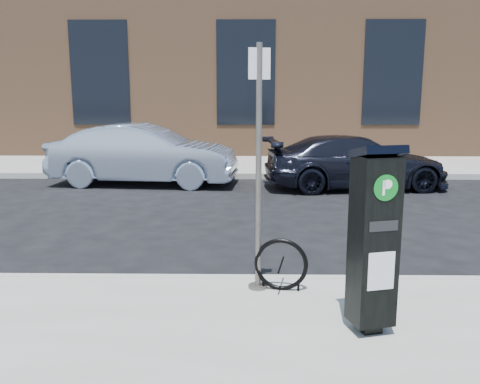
{
  "coord_description": "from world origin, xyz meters",
  "views": [
    {
      "loc": [
        0.08,
        -5.76,
        2.28
      ],
      "look_at": [
        -0.02,
        0.5,
        1.08
      ],
      "focal_mm": 38.0,
      "sensor_mm": 36.0,
      "label": 1
    }
  ],
  "objects_px": {
    "sign_pole": "(259,171)",
    "car_dark": "(356,162)",
    "parking_kiosk": "(374,238)",
    "car_silver": "(144,155)",
    "bike_rack": "(281,265)"
  },
  "relations": [
    {
      "from": "sign_pole",
      "to": "car_dark",
      "type": "height_order",
      "value": "sign_pole"
    },
    {
      "from": "parking_kiosk",
      "to": "car_silver",
      "type": "bearing_deg",
      "value": 99.11
    },
    {
      "from": "parking_kiosk",
      "to": "bike_rack",
      "type": "relative_size",
      "value": 2.89
    },
    {
      "from": "parking_kiosk",
      "to": "car_silver",
      "type": "height_order",
      "value": "parking_kiosk"
    },
    {
      "from": "bike_rack",
      "to": "car_silver",
      "type": "height_order",
      "value": "car_silver"
    },
    {
      "from": "bike_rack",
      "to": "car_silver",
      "type": "bearing_deg",
      "value": 121.68
    },
    {
      "from": "sign_pole",
      "to": "car_silver",
      "type": "bearing_deg",
      "value": 94.5
    },
    {
      "from": "car_silver",
      "to": "car_dark",
      "type": "distance_m",
      "value": 5.32
    },
    {
      "from": "bike_rack",
      "to": "car_dark",
      "type": "xyz_separation_m",
      "value": [
        2.28,
        7.06,
        0.21
      ]
    },
    {
      "from": "parking_kiosk",
      "to": "car_silver",
      "type": "xyz_separation_m",
      "value": [
        -3.77,
        8.52,
        -0.26
      ]
    },
    {
      "from": "parking_kiosk",
      "to": "bike_rack",
      "type": "distance_m",
      "value": 1.37
    },
    {
      "from": "car_dark",
      "to": "car_silver",
      "type": "bearing_deg",
      "value": 79.1
    },
    {
      "from": "sign_pole",
      "to": "car_dark",
      "type": "relative_size",
      "value": 0.6
    },
    {
      "from": "parking_kiosk",
      "to": "sign_pole",
      "type": "distance_m",
      "value": 1.51
    },
    {
      "from": "parking_kiosk",
      "to": "car_dark",
      "type": "bearing_deg",
      "value": 64.47
    }
  ]
}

